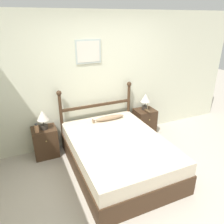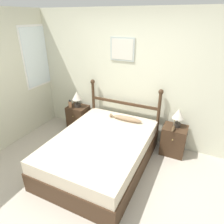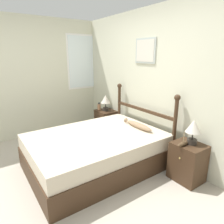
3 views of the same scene
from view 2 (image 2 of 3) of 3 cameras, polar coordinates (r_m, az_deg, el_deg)
name	(u,v)px [view 2 (image 2 of 3)]	position (r m, az deg, el deg)	size (l,w,h in m)	color
ground_plane	(90,190)	(3.29, -6.38, -21.18)	(16.00, 16.00, 0.00)	#B7AD9E
wall_back	(133,79)	(3.97, 5.91, 9.27)	(6.40, 0.08, 2.55)	beige
bed	(101,152)	(3.53, -3.17, -11.23)	(1.50, 2.07, 0.55)	#3D2819
headboard	(124,108)	(4.10, 3.38, 1.20)	(1.53, 0.10, 1.20)	#3D2819
nightstand_left	(78,118)	(4.66, -9.57, -1.60)	(0.43, 0.39, 0.56)	#3D2819
nightstand_right	(173,140)	(3.97, 17.16, -7.70)	(0.43, 0.39, 0.56)	#3D2819
table_lamp_left	(77,97)	(4.44, -10.00, 4.22)	(0.21, 0.21, 0.36)	#2D2823
table_lamp_right	(178,115)	(3.75, 18.39, -0.90)	(0.21, 0.21, 0.36)	#2D2823
bottle	(70,104)	(4.51, -11.89, 2.27)	(0.07, 0.07, 0.18)	tan
model_boat	(173,129)	(3.72, 17.09, -4.54)	(0.06, 0.23, 0.21)	#4C3823
fish_pillow	(126,119)	(3.88, 4.02, -1.87)	(0.65, 0.11, 0.09)	#997A5B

